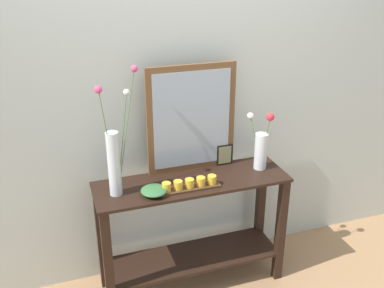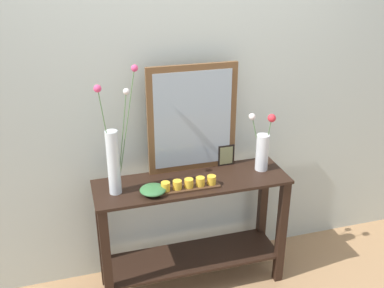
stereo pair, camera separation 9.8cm
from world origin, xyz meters
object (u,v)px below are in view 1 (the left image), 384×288
object	(u,v)px
decorative_bowl	(154,191)
candle_tray	(190,185)
console_table	(192,223)
vase_right	(261,147)
mirror_leaning	(192,119)
picture_frame_small	(225,155)
tall_vase_left	(114,158)

from	to	relation	value
decorative_bowl	candle_tray	bearing A→B (deg)	0.14
console_table	candle_tray	distance (m)	0.37
console_table	vase_right	size ratio (longest dim) A/B	3.15
console_table	mirror_leaning	bearing A→B (deg)	72.33
candle_tray	picture_frame_small	world-z (taller)	picture_frame_small
console_table	decorative_bowl	xyz separation A→B (m)	(-0.27, -0.09, 0.35)
console_table	picture_frame_small	world-z (taller)	picture_frame_small
mirror_leaning	vase_right	distance (m)	0.51
picture_frame_small	candle_tray	bearing A→B (deg)	-143.84
picture_frame_small	mirror_leaning	bearing A→B (deg)	177.06
vase_right	candle_tray	size ratio (longest dim) A/B	1.02
tall_vase_left	picture_frame_small	distance (m)	0.80
vase_right	picture_frame_small	bearing A→B (deg)	148.75
console_table	tall_vase_left	distance (m)	0.74
picture_frame_small	decorative_bowl	bearing A→B (deg)	-156.42
tall_vase_left	decorative_bowl	bearing A→B (deg)	-22.13
mirror_leaning	tall_vase_left	world-z (taller)	tall_vase_left
tall_vase_left	candle_tray	distance (m)	0.49
candle_tray	picture_frame_small	distance (m)	0.42
mirror_leaning	picture_frame_small	distance (m)	0.37
vase_right	candle_tray	distance (m)	0.57
console_table	tall_vase_left	bearing A→B (deg)	-178.85
mirror_leaning	decorative_bowl	distance (m)	0.53
decorative_bowl	tall_vase_left	bearing A→B (deg)	157.87
picture_frame_small	console_table	bearing A→B (deg)	-152.37
mirror_leaning	decorative_bowl	size ratio (longest dim) A/B	4.45
candle_tray	decorative_bowl	bearing A→B (deg)	-179.86
vase_right	mirror_leaning	bearing A→B (deg)	162.69
console_table	vase_right	xyz separation A→B (m)	(0.49, 0.02, 0.48)
candle_tray	decorative_bowl	world-z (taller)	candle_tray
mirror_leaning	console_table	bearing A→B (deg)	-107.67
tall_vase_left	picture_frame_small	bearing A→B (deg)	11.71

